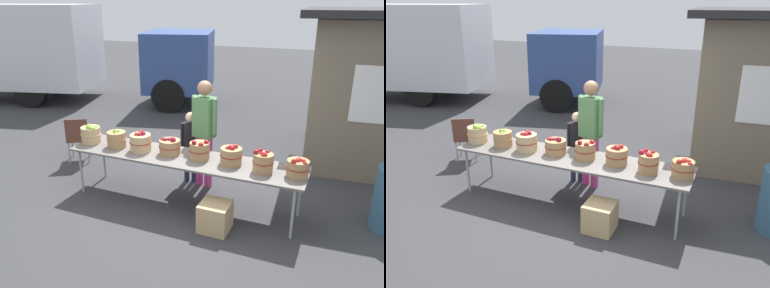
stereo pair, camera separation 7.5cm
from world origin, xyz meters
The scene contains 15 objects.
ground_plane centered at (0.00, 0.00, 0.00)m, with size 40.00×40.00×0.00m, color #38383A.
market_table centered at (0.00, 0.00, 0.72)m, with size 3.50×0.76×0.75m.
apple_basket_green_0 centered at (-1.60, -0.02, 0.89)m, with size 0.32×0.32×0.31m.
apple_basket_green_1 centered at (-1.13, -0.02, 0.88)m, with size 0.31×0.31×0.29m.
apple_basket_red_0 centered at (-0.70, -0.02, 0.89)m, with size 0.33×0.33×0.31m.
apple_basket_red_1 centered at (-0.25, 0.04, 0.87)m, with size 0.33×0.33×0.27m.
apple_basket_red_2 centered at (0.23, 0.03, 0.88)m, with size 0.30×0.30×0.30m.
apple_basket_red_3 centered at (0.70, 0.04, 0.88)m, with size 0.32×0.32×0.29m.
apple_basket_red_4 centered at (1.16, -0.04, 0.89)m, with size 0.28×0.28×0.30m.
apple_basket_red_5 centered at (1.60, -0.01, 0.87)m, with size 0.30×0.30×0.27m.
vendor_adult centered at (0.04, 0.69, 1.02)m, with size 0.45×0.30×1.74m.
child_customer centered at (-0.21, 0.73, 0.71)m, with size 0.29×0.24×1.20m.
box_truck centered at (-6.02, 4.42, 1.49)m, with size 7.99×4.12×2.75m.
folding_chair centered at (-2.47, 0.70, 0.51)m, with size 0.55×0.55×0.86m.
produce_crate centered at (0.67, -0.48, 0.20)m, with size 0.39×0.39×0.39m, color tan.
Camera 2 is at (2.19, -4.64, 2.89)m, focal length 36.05 mm.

